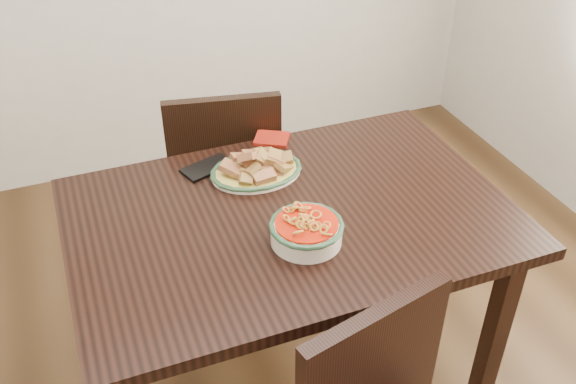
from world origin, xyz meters
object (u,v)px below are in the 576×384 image
object	(u,v)px
noodle_bowl	(306,229)
fish_plate	(256,163)
smartphone	(207,168)
chair_far	(224,174)
dining_table	(290,234)

from	to	relation	value
noodle_bowl	fish_plate	bearing A→B (deg)	93.28
fish_plate	smartphone	world-z (taller)	fish_plate
chair_far	noodle_bowl	distance (m)	0.83
noodle_bowl	smartphone	xyz separation A→B (m)	(-0.16, 0.46, -0.04)
chair_far	fish_plate	world-z (taller)	chair_far
noodle_bowl	dining_table	bearing A→B (deg)	86.80
dining_table	chair_far	bearing A→B (deg)	93.00
chair_far	smartphone	size ratio (longest dim) A/B	5.38
fish_plate	noodle_bowl	size ratio (longest dim) A/B	1.39
noodle_bowl	smartphone	size ratio (longest dim) A/B	1.28
fish_plate	dining_table	bearing A→B (deg)	-82.72
fish_plate	noodle_bowl	distance (m)	0.37
dining_table	chair_far	world-z (taller)	chair_far
fish_plate	smartphone	distance (m)	0.17
fish_plate	noodle_bowl	world-z (taller)	fish_plate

